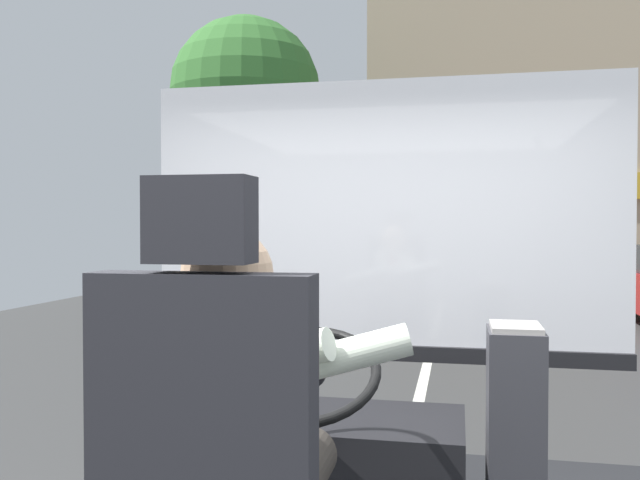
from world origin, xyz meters
TOP-DOWN VIEW (x-y plane):
  - ground at (0.00, 8.80)m, footprint 18.00×44.00m
  - bus_driver at (-0.12, -0.37)m, footprint 0.82×0.61m
  - steering_console at (-0.12, 0.76)m, footprint 1.10×0.98m
  - fare_box at (0.61, 0.67)m, footprint 0.20×0.28m
  - windshield_panel at (0.00, 1.62)m, footprint 2.50×0.08m
  - street_tree at (-4.01, 11.59)m, footprint 3.14×3.14m
  - shop_building at (4.02, 17.35)m, footprint 11.73×5.88m

SIDE VIEW (x-z plane):
  - ground at x=0.00m, z-range -0.05..0.00m
  - steering_console at x=-0.12m, z-range 0.45..1.26m
  - fare_box at x=0.61m, z-range 0.63..1.44m
  - bus_driver at x=-0.12m, z-range 0.95..1.70m
  - windshield_panel at x=0.00m, z-range 0.94..2.42m
  - shop_building at x=4.02m, z-range 0.00..8.17m
  - street_tree at x=-4.01m, z-range 1.47..7.62m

